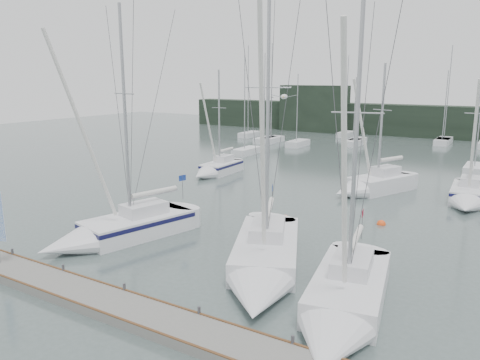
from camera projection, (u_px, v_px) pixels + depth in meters
name	position (u px, v px, depth m)	size (l,w,h in m)	color
ground	(215.00, 275.00, 22.68)	(160.00, 160.00, 0.00)	#4C5C59
dock	(144.00, 315.00, 18.47)	(24.00, 2.00, 0.40)	slate
far_treeline	(437.00, 122.00, 73.83)	(90.00, 4.00, 5.00)	black
far_building_left	(314.00, 109.00, 82.01)	(12.00, 3.00, 8.00)	black
mast_forest	(432.00, 149.00, 59.21)	(56.43, 27.93, 14.70)	silver
sailboat_near_left	(111.00, 232.00, 27.13)	(5.21, 9.84, 14.37)	silver
sailboat_near_center	(263.00, 268.00, 22.25)	(7.27, 11.27, 15.22)	silver
sailboat_near_right	(342.00, 309.00, 18.29)	(4.53, 10.18, 13.68)	silver
sailboat_mid_a	(215.00, 170.00, 45.76)	(2.51, 7.01, 10.84)	silver
sailboat_mid_c	(369.00, 186.00, 38.49)	(5.71, 8.44, 11.31)	silver
sailboat_mid_d	(468.00, 197.00, 35.14)	(2.88, 7.66, 11.34)	silver
buoy_a	(285.00, 219.00, 31.68)	(0.57, 0.57, 0.57)	#FA4D16
buoy_b	(381.00, 224.00, 30.52)	(0.59, 0.59, 0.59)	#FA4D16
seagull	(284.00, 97.00, 18.50)	(0.98, 0.47, 0.19)	silver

